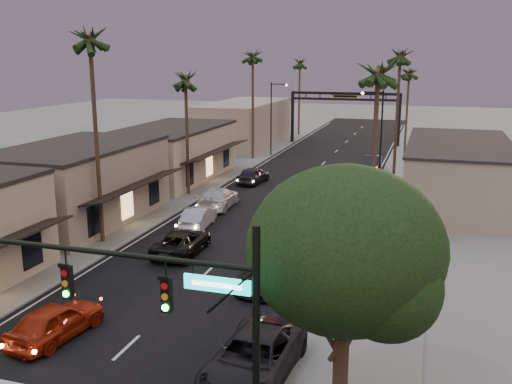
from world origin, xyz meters
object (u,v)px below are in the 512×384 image
Objects in this scene: palm_ra at (378,67)px; curbside_near at (254,358)px; arch at (345,105)px; palm_rb at (401,52)px; palm_rc at (409,70)px; oncoming_pickup at (182,242)px; palm_ld at (253,53)px; oncoming_silver at (198,217)px; oncoming_red at (56,321)px; curbside_black at (273,269)px; streetlight_right at (378,130)px; palm_far at (300,61)px; palm_lc at (185,75)px; palm_lb at (89,33)px; corner_tree at (347,256)px; traffic_signal at (190,314)px; streetlight_left at (273,113)px.

curbside_near is (-2.77, -14.63, -10.58)m from palm_ra.
arch is 1.15× the size of palm_ra.
palm_rb is 20.09m from palm_rc.
palm_rc is 44.89m from oncoming_pickup.
palm_ld is 30.55m from oncoming_silver.
curbside_black reaches higher than oncoming_red.
streetlight_right is 0.68× the size of palm_far.
palm_lc is 0.92× the size of palm_far.
palm_far is (-15.22, 33.00, 6.11)m from streetlight_right.
palm_ra is at bearing -90.00° from palm_rc.
palm_rc is 2.08× the size of curbside_black.
palm_lc is 20.99m from palm_ra.
curbside_near is at bearing -41.18° from palm_lb.
streetlight_right is 0.74× the size of palm_lc.
arch is at bearing 60.17° from palm_ld.
palm_ra is 15.74m from oncoming_pickup.
palm_ra is 16.77m from oncoming_silver.
corner_tree is 34.09m from palm_lc.
curbside_near is (9.76, -17.79, 0.11)m from oncoming_silver.
palm_ld is 23.02m from palm_far.
curbside_near is (9.18, -0.50, 0.05)m from oncoming_red.
curbside_near is (0.15, 5.37, -4.22)m from traffic_signal.
palm_rb reaches higher than palm_lc.
palm_lc reaches higher than streetlight_right.
corner_tree is 56.74m from palm_rc.
arch is at bearing 94.93° from traffic_signal.
palm_lb reaches higher than corner_tree.
palm_ra is at bearing 56.99° from curbside_black.
palm_far is at bearing 89.25° from palm_ld.
palm_rc reaches higher than arch.
streetlight_left is at bearing 103.14° from traffic_signal.
curbside_black is (12.62, -17.40, -9.62)m from palm_lc.
palm_lc is (-14.29, 32.00, 5.39)m from traffic_signal.
palm_rb is at bearing -102.07° from oncoming_red.
arch is 18.61m from palm_ld.
curbside_near is (-2.77, -54.63, -9.61)m from palm_rc.
palm_rc reaches higher than streetlight_right.
traffic_signal is 0.56× the size of palm_lb.
palm_rc is (17.20, 28.00, 0.00)m from palm_lc.
streetlight_left is 0.59× the size of palm_lb.
palm_lb is 2.60× the size of curbside_black.
oncoming_pickup is at bearing -84.34° from palm_far.
curbside_near is at bearing -175.90° from oncoming_red.
palm_ld is (0.00, 19.00, 1.95)m from palm_lc.
palm_rc is 46.63m from curbside_black.
palm_lc is (0.00, 14.00, -2.92)m from palm_lb.
palm_lc reaches higher than arch.
palm_ld is at bearing 119.02° from palm_ra.
corner_tree is 0.58× the size of palm_lb.
corner_tree reaches higher than curbside_near.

